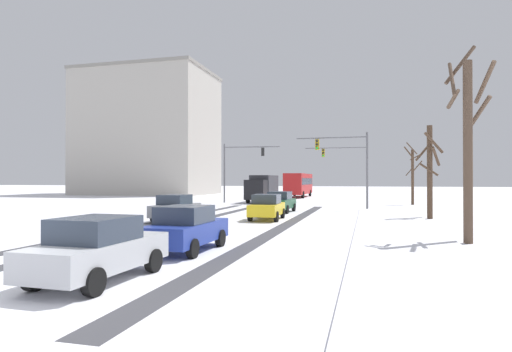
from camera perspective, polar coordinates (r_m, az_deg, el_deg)
wheel_track_left_lane at (r=23.36m, az=3.81°, el=-6.74°), size 0.81×34.24×0.01m
wheel_track_right_lane at (r=25.12m, az=-9.50°, el=-6.29°), size 0.79×34.24×0.01m
wheel_track_center at (r=26.00m, az=-13.53°, el=-6.09°), size 0.78×34.24×0.01m
sidewalk_kerb_right at (r=21.44m, az=18.53°, el=-7.13°), size 4.00×34.24×0.12m
traffic_signal_far_left at (r=46.55m, az=-2.22°, el=1.86°), size 6.24×0.67×6.50m
traffic_signal_far_right at (r=48.40m, az=12.39°, el=1.83°), size 6.94×0.44×6.50m
traffic_signal_near_right at (r=36.49m, az=12.13°, el=2.48°), size 6.01×0.38×6.50m
car_dark_green_lead at (r=33.03m, az=3.25°, el=-3.48°), size 1.95×4.16×1.62m
car_yellow_cab_second at (r=26.93m, az=1.48°, el=-4.17°), size 1.96×4.17×1.62m
car_grey_third at (r=26.68m, az=-10.77°, el=-4.20°), size 1.84×4.10×1.62m
car_blue_fourth at (r=15.47m, az=-9.36°, el=-6.93°), size 1.90×4.13×1.62m
car_silver_fifth at (r=11.53m, az=-20.43°, el=-9.13°), size 1.93×4.15×1.62m
bus_oncoming at (r=61.66m, az=5.76°, el=-0.98°), size 2.72×11.01×3.38m
box_truck_delivery at (r=47.51m, az=0.87°, el=-1.57°), size 2.31×7.40×3.02m
bare_tree_sidewalk_near at (r=19.09m, az=26.58°, el=4.44°), size 1.78×1.54×8.13m
bare_tree_sidewalk_mid at (r=29.71m, az=22.33°, el=0.90°), size 1.70×1.72×6.07m
bare_tree_sidewalk_far at (r=45.58m, az=20.29°, el=0.29°), size 1.78×1.77×6.31m
office_building_far_left_block at (r=75.78m, az=-14.27°, el=5.58°), size 21.69×15.28×21.01m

